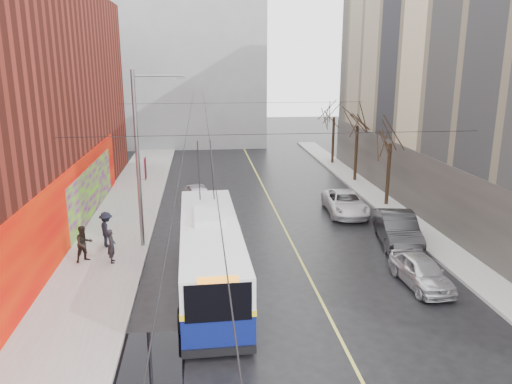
# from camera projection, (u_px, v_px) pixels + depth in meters

# --- Properties ---
(ground) EXTENTS (140.00, 140.00, 0.00)m
(ground) POSITION_uv_depth(u_px,v_px,m) (300.00, 347.00, 16.92)
(ground) COLOR black
(ground) RESTS_ON ground
(sidewalk_left) EXTENTS (4.00, 60.00, 0.15)m
(sidewalk_left) POSITION_uv_depth(u_px,v_px,m) (116.00, 235.00, 27.58)
(sidewalk_left) COLOR gray
(sidewalk_left) RESTS_ON ground
(sidewalk_right) EXTENTS (2.00, 60.00, 0.15)m
(sidewalk_right) POSITION_uv_depth(u_px,v_px,m) (411.00, 224.00, 29.39)
(sidewalk_right) COLOR gray
(sidewalk_right) RESTS_ON ground
(lane_line) EXTENTS (0.12, 50.00, 0.01)m
(lane_line) POSITION_uv_depth(u_px,v_px,m) (280.00, 219.00, 30.53)
(lane_line) COLOR #BFB74C
(lane_line) RESTS_ON ground
(building_far) EXTENTS (20.50, 12.10, 18.00)m
(building_far) POSITION_uv_depth(u_px,v_px,m) (174.00, 64.00, 57.20)
(building_far) COLOR gray
(building_far) RESTS_ON ground
(streetlight_pole) EXTENTS (2.65, 0.60, 9.00)m
(streetlight_pole) POSITION_uv_depth(u_px,v_px,m) (141.00, 156.00, 24.64)
(streetlight_pole) COLOR slate
(streetlight_pole) RESTS_ON ground
(catenary_wires) EXTENTS (18.00, 60.00, 0.22)m
(catenary_wires) POSITION_uv_depth(u_px,v_px,m) (211.00, 116.00, 29.24)
(catenary_wires) COLOR black
(tree_near) EXTENTS (3.20, 3.20, 6.40)m
(tree_near) POSITION_uv_depth(u_px,v_px,m) (391.00, 132.00, 31.98)
(tree_near) COLOR black
(tree_near) RESTS_ON ground
(tree_mid) EXTENTS (3.20, 3.20, 6.68)m
(tree_mid) POSITION_uv_depth(u_px,v_px,m) (358.00, 116.00, 38.63)
(tree_mid) COLOR black
(tree_mid) RESTS_ON ground
(tree_far) EXTENTS (3.20, 3.20, 6.57)m
(tree_far) POSITION_uv_depth(u_px,v_px,m) (334.00, 109.00, 45.39)
(tree_far) COLOR black
(tree_far) RESTS_ON ground
(puddle) EXTENTS (2.12, 3.80, 0.01)m
(puddle) POSITION_uv_depth(u_px,v_px,m) (152.00, 363.00, 16.01)
(puddle) COLOR black
(puddle) RESTS_ON ground
(pigeons_flying) EXTENTS (1.60, 2.42, 1.51)m
(pigeons_flying) POSITION_uv_depth(u_px,v_px,m) (208.00, 108.00, 25.12)
(pigeons_flying) COLOR slate
(trolleybus) EXTENTS (2.89, 11.51, 5.42)m
(trolleybus) POSITION_uv_depth(u_px,v_px,m) (211.00, 253.00, 21.15)
(trolleybus) COLOR #0B1354
(trolleybus) RESTS_ON ground
(parked_car_a) EXTENTS (1.77, 3.98, 1.33)m
(parked_car_a) POSITION_uv_depth(u_px,v_px,m) (421.00, 271.00, 21.37)
(parked_car_a) COLOR silver
(parked_car_a) RESTS_ON ground
(parked_car_b) EXTENTS (2.58, 5.27, 1.66)m
(parked_car_b) POSITION_uv_depth(u_px,v_px,m) (398.00, 229.00, 26.21)
(parked_car_b) COLOR #242427
(parked_car_b) RESTS_ON ground
(parked_car_c) EXTENTS (2.60, 5.14, 1.39)m
(parked_car_c) POSITION_uv_depth(u_px,v_px,m) (345.00, 203.00, 31.48)
(parked_car_c) COLOR silver
(parked_car_c) RESTS_ON ground
(following_car) EXTENTS (2.26, 4.28, 1.39)m
(following_car) POSITION_uv_depth(u_px,v_px,m) (198.00, 196.00, 33.14)
(following_car) COLOR silver
(following_car) RESTS_ON ground
(pedestrian_a) EXTENTS (0.48, 0.65, 1.64)m
(pedestrian_a) POSITION_uv_depth(u_px,v_px,m) (111.00, 246.00, 23.42)
(pedestrian_a) COLOR black
(pedestrian_a) RESTS_ON sidewalk_left
(pedestrian_b) EXTENTS (1.08, 1.05, 1.76)m
(pedestrian_b) POSITION_uv_depth(u_px,v_px,m) (84.00, 244.00, 23.54)
(pedestrian_b) COLOR black
(pedestrian_b) RESTS_ON sidewalk_left
(pedestrian_c) EXTENTS (1.14, 1.37, 1.84)m
(pedestrian_c) POSITION_uv_depth(u_px,v_px,m) (106.00, 229.00, 25.39)
(pedestrian_c) COLOR black
(pedestrian_c) RESTS_ON sidewalk_left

